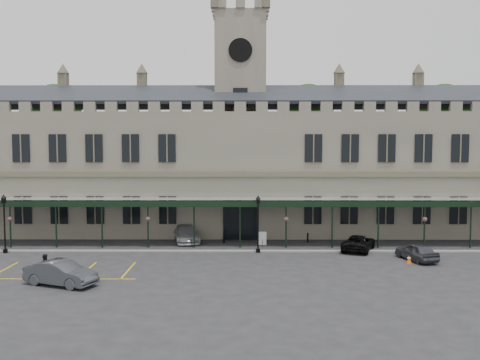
{
  "coord_description": "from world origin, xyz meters",
  "views": [
    {
      "loc": [
        0.2,
        -38.71,
        9.3
      ],
      "look_at": [
        0.0,
        6.0,
        6.0
      ],
      "focal_mm": 40.0,
      "sensor_mm": 36.0,
      "label": 1
    }
  ],
  "objects_px": {
    "clock_tower": "(240,103)",
    "car_left_b": "(61,273)",
    "car_right_a": "(417,252)",
    "lamp_post_left": "(4,218)",
    "sign_board": "(263,239)",
    "station_building": "(240,168)",
    "traffic_cone": "(409,259)",
    "person_b": "(45,266)",
    "car_taxi": "(186,234)",
    "lamp_post_mid": "(258,219)",
    "car_van": "(359,243)"
  },
  "relations": [
    {
      "from": "car_taxi",
      "to": "car_van",
      "type": "relative_size",
      "value": 1.09
    },
    {
      "from": "traffic_cone",
      "to": "person_b",
      "type": "distance_m",
      "value": 26.42
    },
    {
      "from": "car_right_a",
      "to": "clock_tower",
      "type": "bearing_deg",
      "value": -61.84
    },
    {
      "from": "traffic_cone",
      "to": "car_left_b",
      "type": "distance_m",
      "value": 25.14
    },
    {
      "from": "station_building",
      "to": "clock_tower",
      "type": "relative_size",
      "value": 2.42
    },
    {
      "from": "sign_board",
      "to": "car_taxi",
      "type": "bearing_deg",
      "value": 167.57
    },
    {
      "from": "station_building",
      "to": "lamp_post_mid",
      "type": "relative_size",
      "value": 12.54
    },
    {
      "from": "sign_board",
      "to": "car_right_a",
      "type": "relative_size",
      "value": 0.29
    },
    {
      "from": "traffic_cone",
      "to": "car_right_a",
      "type": "relative_size",
      "value": 0.16
    },
    {
      "from": "car_van",
      "to": "lamp_post_left",
      "type": "bearing_deg",
      "value": 25.24
    },
    {
      "from": "lamp_post_left",
      "to": "car_van",
      "type": "relative_size",
      "value": 1.03
    },
    {
      "from": "car_van",
      "to": "car_right_a",
      "type": "bearing_deg",
      "value": 157.5
    },
    {
      "from": "lamp_post_left",
      "to": "car_taxi",
      "type": "bearing_deg",
      "value": 19.19
    },
    {
      "from": "lamp_post_left",
      "to": "car_right_a",
      "type": "xyz_separation_m",
      "value": [
        33.24,
        -2.65,
        -2.21
      ]
    },
    {
      "from": "clock_tower",
      "to": "car_left_b",
      "type": "bearing_deg",
      "value": -118.76
    },
    {
      "from": "station_building",
      "to": "clock_tower",
      "type": "height_order",
      "value": "clock_tower"
    },
    {
      "from": "clock_tower",
      "to": "car_left_b",
      "type": "distance_m",
      "value": 26.89
    },
    {
      "from": "car_right_a",
      "to": "car_taxi",
      "type": "bearing_deg",
      "value": -39.27
    },
    {
      "from": "lamp_post_mid",
      "to": "car_van",
      "type": "relative_size",
      "value": 1.01
    },
    {
      "from": "sign_board",
      "to": "car_left_b",
      "type": "bearing_deg",
      "value": -135.11
    },
    {
      "from": "lamp_post_left",
      "to": "sign_board",
      "type": "height_order",
      "value": "lamp_post_left"
    },
    {
      "from": "station_building",
      "to": "car_taxi",
      "type": "distance_m",
      "value": 9.62
    },
    {
      "from": "car_left_b",
      "to": "car_right_a",
      "type": "xyz_separation_m",
      "value": [
        25.25,
        7.27,
        -0.11
      ]
    },
    {
      "from": "car_van",
      "to": "car_right_a",
      "type": "xyz_separation_m",
      "value": [
        3.69,
        -3.77,
        0.03
      ]
    },
    {
      "from": "traffic_cone",
      "to": "car_left_b",
      "type": "height_order",
      "value": "car_left_b"
    },
    {
      "from": "traffic_cone",
      "to": "lamp_post_mid",
      "type": "bearing_deg",
      "value": 160.83
    },
    {
      "from": "lamp_post_mid",
      "to": "station_building",
      "type": "bearing_deg",
      "value": 98.0
    },
    {
      "from": "station_building",
      "to": "car_left_b",
      "type": "bearing_deg",
      "value": -118.86
    },
    {
      "from": "lamp_post_left",
      "to": "person_b",
      "type": "relative_size",
      "value": 2.92
    },
    {
      "from": "car_taxi",
      "to": "car_van",
      "type": "bearing_deg",
      "value": -27.63
    },
    {
      "from": "clock_tower",
      "to": "car_right_a",
      "type": "height_order",
      "value": "clock_tower"
    },
    {
      "from": "person_b",
      "to": "car_taxi",
      "type": "bearing_deg",
      "value": -133.75
    },
    {
      "from": "car_taxi",
      "to": "car_right_a",
      "type": "relative_size",
      "value": 1.27
    },
    {
      "from": "car_left_b",
      "to": "car_right_a",
      "type": "relative_size",
      "value": 1.19
    },
    {
      "from": "car_left_b",
      "to": "station_building",
      "type": "bearing_deg",
      "value": -7.29
    },
    {
      "from": "clock_tower",
      "to": "car_right_a",
      "type": "xyz_separation_m",
      "value": [
        13.75,
        -13.68,
        -12.42
      ]
    },
    {
      "from": "car_taxi",
      "to": "person_b",
      "type": "distance_m",
      "value": 15.56
    },
    {
      "from": "car_van",
      "to": "car_right_a",
      "type": "relative_size",
      "value": 1.17
    },
    {
      "from": "clock_tower",
      "to": "car_van",
      "type": "height_order",
      "value": "clock_tower"
    },
    {
      "from": "lamp_post_mid",
      "to": "car_left_b",
      "type": "xyz_separation_m",
      "value": [
        -13.0,
        -10.17,
        -2.04
      ]
    },
    {
      "from": "sign_board",
      "to": "car_left_b",
      "type": "relative_size",
      "value": 0.24
    },
    {
      "from": "traffic_cone",
      "to": "car_taxi",
      "type": "relative_size",
      "value": 0.12
    },
    {
      "from": "traffic_cone",
      "to": "person_b",
      "type": "xyz_separation_m",
      "value": [
        -26.03,
        -4.5,
        0.52
      ]
    },
    {
      "from": "car_left_b",
      "to": "person_b",
      "type": "distance_m",
      "value": 2.41
    },
    {
      "from": "car_right_a",
      "to": "car_van",
      "type": "bearing_deg",
      "value": -62.53
    },
    {
      "from": "person_b",
      "to": "car_left_b",
      "type": "bearing_deg",
      "value": 122.14
    },
    {
      "from": "station_building",
      "to": "clock_tower",
      "type": "xyz_separation_m",
      "value": [
        0.0,
        0.09,
        6.64
      ]
    },
    {
      "from": "car_taxi",
      "to": "car_right_a",
      "type": "distance_m",
      "value": 20.26
    },
    {
      "from": "station_building",
      "to": "car_right_a",
      "type": "xyz_separation_m",
      "value": [
        13.75,
        -13.6,
        -5.78
      ]
    },
    {
      "from": "station_building",
      "to": "traffic_cone",
      "type": "height_order",
      "value": "station_building"
    }
  ]
}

